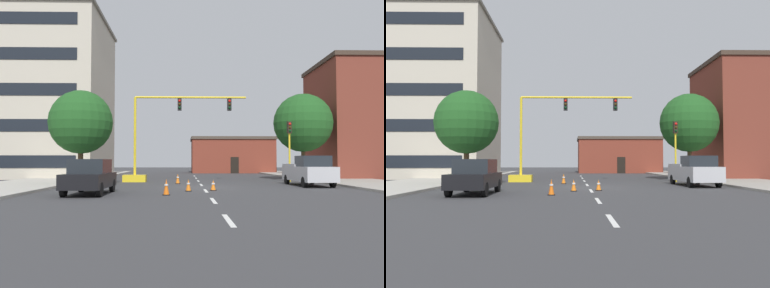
# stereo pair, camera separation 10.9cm
# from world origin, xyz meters

# --- Properties ---
(ground_plane) EXTENTS (160.00, 160.00, 0.00)m
(ground_plane) POSITION_xyz_m (0.00, 0.00, 0.00)
(ground_plane) COLOR #38383A
(sidewalk_left) EXTENTS (6.00, 56.00, 0.14)m
(sidewalk_left) POSITION_xyz_m (-11.99, 8.00, 0.07)
(sidewalk_left) COLOR #B2ADA3
(sidewalk_left) RESTS_ON ground_plane
(sidewalk_right) EXTENTS (6.00, 56.00, 0.14)m
(sidewalk_right) POSITION_xyz_m (11.99, 8.00, 0.07)
(sidewalk_right) COLOR #9E998E
(sidewalk_right) RESTS_ON ground_plane
(lane_stripe_seg_0) EXTENTS (0.16, 2.40, 0.01)m
(lane_stripe_seg_0) POSITION_xyz_m (0.00, -14.00, 0.00)
(lane_stripe_seg_0) COLOR silver
(lane_stripe_seg_0) RESTS_ON ground_plane
(lane_stripe_seg_1) EXTENTS (0.16, 2.40, 0.01)m
(lane_stripe_seg_1) POSITION_xyz_m (0.00, -8.50, 0.00)
(lane_stripe_seg_1) COLOR silver
(lane_stripe_seg_1) RESTS_ON ground_plane
(lane_stripe_seg_2) EXTENTS (0.16, 2.40, 0.01)m
(lane_stripe_seg_2) POSITION_xyz_m (0.00, -3.00, 0.00)
(lane_stripe_seg_2) COLOR silver
(lane_stripe_seg_2) RESTS_ON ground_plane
(lane_stripe_seg_3) EXTENTS (0.16, 2.40, 0.01)m
(lane_stripe_seg_3) POSITION_xyz_m (0.00, 2.50, 0.00)
(lane_stripe_seg_3) COLOR silver
(lane_stripe_seg_3) RESTS_ON ground_plane
(lane_stripe_seg_4) EXTENTS (0.16, 2.40, 0.01)m
(lane_stripe_seg_4) POSITION_xyz_m (0.00, 8.00, 0.00)
(lane_stripe_seg_4) COLOR silver
(lane_stripe_seg_4) RESTS_ON ground_plane
(lane_stripe_seg_5) EXTENTS (0.16, 2.40, 0.01)m
(lane_stripe_seg_5) POSITION_xyz_m (0.00, 13.50, 0.00)
(lane_stripe_seg_5) COLOR silver
(lane_stripe_seg_5) RESTS_ON ground_plane
(lane_stripe_seg_6) EXTENTS (0.16, 2.40, 0.01)m
(lane_stripe_seg_6) POSITION_xyz_m (0.00, 19.00, 0.00)
(lane_stripe_seg_6) COLOR silver
(lane_stripe_seg_6) RESTS_ON ground_plane
(building_tall_left) EXTENTS (14.23, 12.76, 16.30)m
(building_tall_left) POSITION_xyz_m (-16.36, 16.43, 8.16)
(building_tall_left) COLOR beige
(building_tall_left) RESTS_ON ground_plane
(building_brick_center) EXTENTS (11.67, 7.72, 5.01)m
(building_brick_center) POSITION_xyz_m (5.71, 32.29, 2.52)
(building_brick_center) COLOR brown
(building_brick_center) RESTS_ON ground_plane
(building_row_right) EXTENTS (12.19, 9.77, 11.24)m
(building_row_right) POSITION_xyz_m (17.95, 13.60, 5.63)
(building_row_right) COLOR brown
(building_row_right) RESTS_ON ground_plane
(traffic_signal_gantry) EXTENTS (9.77, 1.20, 6.83)m
(traffic_signal_gantry) POSITION_xyz_m (-3.79, 6.69, 2.29)
(traffic_signal_gantry) COLOR yellow
(traffic_signal_gantry) RESTS_ON ground_plane
(traffic_light_pole_right) EXTENTS (0.32, 0.47, 4.80)m
(traffic_light_pole_right) POSITION_xyz_m (7.22, 6.44, 3.53)
(traffic_light_pole_right) COLOR yellow
(traffic_light_pole_right) RESTS_ON ground_plane
(tree_left_near) EXTENTS (4.35, 4.35, 6.49)m
(tree_left_near) POSITION_xyz_m (-8.26, 2.31, 4.30)
(tree_left_near) COLOR #4C3823
(tree_left_near) RESTS_ON ground_plane
(tree_right_mid) EXTENTS (5.05, 5.05, 7.49)m
(tree_right_mid) POSITION_xyz_m (9.15, 9.19, 4.95)
(tree_right_mid) COLOR #4C3823
(tree_right_mid) RESTS_ON ground_plane
(pickup_truck_silver) EXTENTS (2.19, 5.47, 1.99)m
(pickup_truck_silver) POSITION_xyz_m (7.10, 1.31, 0.97)
(pickup_truck_silver) COLOR #BCBCC1
(pickup_truck_silver) RESTS_ON ground_plane
(sedan_black_near_left) EXTENTS (1.91, 4.52, 1.74)m
(sedan_black_near_left) POSITION_xyz_m (-5.88, -5.15, 0.89)
(sedan_black_near_left) COLOR black
(sedan_black_near_left) RESTS_ON ground_plane
(traffic_cone_roadside_a) EXTENTS (0.36, 0.36, 0.60)m
(traffic_cone_roadside_a) POSITION_xyz_m (0.42, -2.81, 0.29)
(traffic_cone_roadside_a) COLOR black
(traffic_cone_roadside_a) RESTS_ON ground_plane
(traffic_cone_roadside_b) EXTENTS (0.36, 0.36, 0.66)m
(traffic_cone_roadside_b) POSITION_xyz_m (-0.97, -3.27, 0.32)
(traffic_cone_roadside_b) COLOR black
(traffic_cone_roadside_b) RESTS_ON ground_plane
(traffic_cone_roadside_c) EXTENTS (0.36, 0.36, 0.78)m
(traffic_cone_roadside_c) POSITION_xyz_m (-2.07, -5.78, 0.39)
(traffic_cone_roadside_c) COLOR black
(traffic_cone_roadside_c) RESTS_ON ground_plane
(traffic_cone_roadside_d) EXTENTS (0.36, 0.36, 0.73)m
(traffic_cone_roadside_d) POSITION_xyz_m (-1.64, 3.95, 0.36)
(traffic_cone_roadside_d) COLOR black
(traffic_cone_roadside_d) RESTS_ON ground_plane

